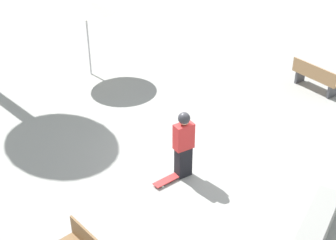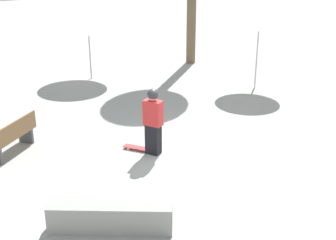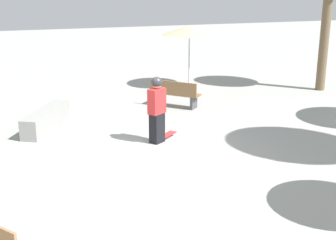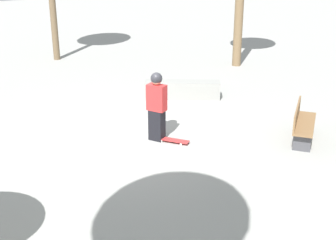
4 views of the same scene
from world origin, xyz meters
name	(u,v)px [view 1 (image 1 of 4)]	position (x,y,z in m)	size (l,w,h in m)	color
ground_plane	(199,158)	(0.00, 0.00, 0.00)	(60.00, 60.00, 0.00)	#9E9E99
skater_main	(184,143)	(-0.38, -0.65, 0.89)	(0.50, 0.44, 1.65)	black
skateboard	(169,179)	(-0.70, -0.91, 0.06)	(0.74, 0.67, 0.07)	red
concrete_ledge	(314,232)	(2.11, -2.69, 0.26)	(1.46, 2.18, 0.53)	gray
bench_far	(316,77)	(3.65, 3.77, 0.43)	(1.32, 1.54, 0.85)	#47474C
shade_umbrella_cream	(85,5)	(-3.45, 4.67, 2.33)	(2.03, 2.03, 2.50)	#B7B7BC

